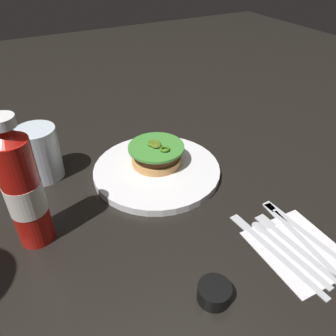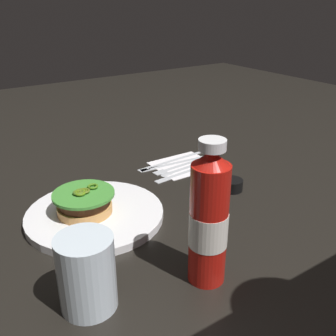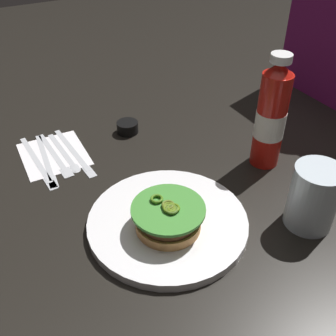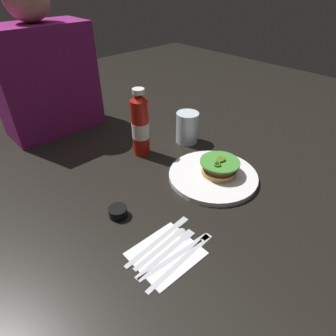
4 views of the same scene
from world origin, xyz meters
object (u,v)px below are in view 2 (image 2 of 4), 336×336
object	(u,v)px
condiment_cup	(232,185)
spoon_utensil	(180,169)
butter_knife	(171,163)
water_glass	(87,273)
dinner_plate	(95,215)
fork_utensil	(178,165)
ketchup_bottle	(209,220)
burger_sandwich	(84,202)
napkin	(183,165)
steak_knife	(167,161)
table_knife	(185,171)

from	to	relation	value
condiment_cup	spoon_utensil	distance (m)	0.17
spoon_utensil	butter_knife	bearing A→B (deg)	-92.63
water_glass	condiment_cup	world-z (taller)	water_glass
dinner_plate	fork_utensil	distance (m)	0.33
water_glass	fork_utensil	distance (m)	0.55
dinner_plate	butter_knife	bearing A→B (deg)	-154.09
ketchup_bottle	water_glass	world-z (taller)	ketchup_bottle
fork_utensil	burger_sandwich	bearing A→B (deg)	19.02
burger_sandwich	spoon_utensil	xyz separation A→B (m)	(-0.31, -0.09, -0.04)
napkin	steak_knife	xyz separation A→B (m)	(0.03, -0.04, 0.00)
ketchup_bottle	condiment_cup	distance (m)	0.35
water_glass	table_knife	world-z (taller)	water_glass
burger_sandwich	water_glass	world-z (taller)	water_glass
butter_knife	fork_utensil	size ratio (longest dim) A/B	1.10
ketchup_bottle	dinner_plate	bearing A→B (deg)	-75.37
butter_knife	steak_knife	bearing A→B (deg)	-88.71
butter_knife	table_knife	distance (m)	0.07
butter_knife	table_knife	bearing A→B (deg)	88.59
napkin	dinner_plate	bearing A→B (deg)	20.52
spoon_utensil	napkin	bearing A→B (deg)	-141.30
condiment_cup	butter_knife	size ratio (longest dim) A/B	0.24
butter_knife	table_knife	world-z (taller)	same
ketchup_bottle	fork_utensil	world-z (taller)	ketchup_bottle
napkin	butter_knife	size ratio (longest dim) A/B	0.74
water_glass	spoon_utensil	xyz separation A→B (m)	(-0.41, -0.33, -0.06)
steak_knife	fork_utensil	bearing A→B (deg)	100.43
spoon_utensil	ketchup_bottle	bearing A→B (deg)	59.89
napkin	fork_utensil	distance (m)	0.02
water_glass	steak_knife	xyz separation A→B (m)	(-0.41, -0.39, -0.06)
steak_knife	butter_knife	xyz separation A→B (m)	(-0.00, 0.02, -0.00)
steak_knife	spoon_utensil	world-z (taller)	same
condiment_cup	spoon_utensil	xyz separation A→B (m)	(0.04, -0.17, -0.01)
dinner_plate	spoon_utensil	world-z (taller)	dinner_plate
ketchup_bottle	steak_knife	size ratio (longest dim) A/B	1.10
water_glass	fork_utensil	world-z (taller)	water_glass
steak_knife	table_knife	distance (m)	0.08
steak_knife	dinner_plate	bearing A→B (deg)	28.48
condiment_cup	steak_knife	world-z (taller)	condiment_cup
water_glass	butter_knife	xyz separation A→B (m)	(-0.41, -0.37, -0.06)
burger_sandwich	table_knife	world-z (taller)	burger_sandwich
fork_utensil	butter_knife	bearing A→B (deg)	-73.60
dinner_plate	steak_knife	distance (m)	0.34
water_glass	steak_knife	bearing A→B (deg)	-136.38
condiment_cup	steak_knife	size ratio (longest dim) A/B	0.23
table_knife	steak_knife	bearing A→B (deg)	-90.87
burger_sandwich	water_glass	bearing A→B (deg)	68.05
condiment_cup	fork_utensil	xyz separation A→B (m)	(0.03, -0.19, -0.01)
condiment_cup	butter_knife	distance (m)	0.21
napkin	butter_knife	bearing A→B (deg)	-41.42
burger_sandwich	water_glass	size ratio (longest dim) A/B	1.06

